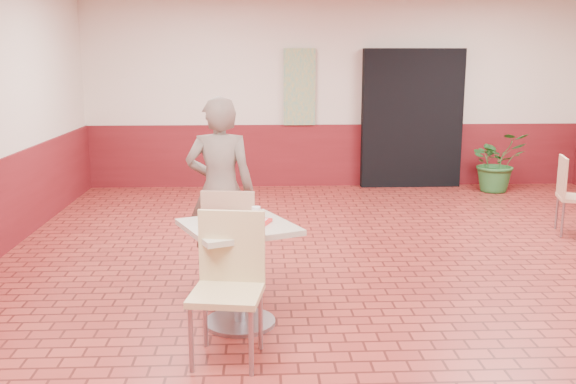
{
  "coord_description": "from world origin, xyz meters",
  "views": [
    {
      "loc": [
        -1.25,
        -5.3,
        2.04
      ],
      "look_at": [
        -1.01,
        -0.07,
        0.95
      ],
      "focal_mm": 40.0,
      "sensor_mm": 36.0,
      "label": 1
    }
  ],
  "objects_px": {
    "chair_main_back": "(231,237)",
    "potted_plant": "(497,162)",
    "serving_tray": "(238,223)",
    "chair_main_front": "(229,278)",
    "customer": "(220,190)",
    "chair_second_left": "(571,191)",
    "main_table": "(239,257)",
    "paper_cup": "(256,212)",
    "long_john_donut": "(250,218)",
    "ring_donut": "(226,216)"
  },
  "relations": [
    {
      "from": "customer",
      "to": "chair_second_left",
      "type": "distance_m",
      "value": 4.28
    },
    {
      "from": "serving_tray",
      "to": "chair_main_back",
      "type": "bearing_deg",
      "value": 98.54
    },
    {
      "from": "chair_main_back",
      "to": "potted_plant",
      "type": "relative_size",
      "value": 1.03
    },
    {
      "from": "chair_main_front",
      "to": "paper_cup",
      "type": "distance_m",
      "value": 0.72
    },
    {
      "from": "chair_second_left",
      "to": "potted_plant",
      "type": "height_order",
      "value": "potted_plant"
    },
    {
      "from": "potted_plant",
      "to": "chair_main_front",
      "type": "bearing_deg",
      "value": -125.43
    },
    {
      "from": "chair_main_back",
      "to": "potted_plant",
      "type": "height_order",
      "value": "chair_main_back"
    },
    {
      "from": "chair_second_left",
      "to": "main_table",
      "type": "bearing_deg",
      "value": 138.01
    },
    {
      "from": "main_table",
      "to": "chair_main_back",
      "type": "bearing_deg",
      "value": 98.54
    },
    {
      "from": "main_table",
      "to": "chair_main_front",
      "type": "bearing_deg",
      "value": -95.9
    },
    {
      "from": "chair_main_back",
      "to": "ring_donut",
      "type": "bearing_deg",
      "value": 95.35
    },
    {
      "from": "chair_main_back",
      "to": "long_john_donut",
      "type": "xyz_separation_m",
      "value": [
        0.18,
        -0.58,
        0.31
      ]
    },
    {
      "from": "chair_second_left",
      "to": "ring_donut",
      "type": "bearing_deg",
      "value": 136.43
    },
    {
      "from": "ring_donut",
      "to": "paper_cup",
      "type": "xyz_separation_m",
      "value": [
        0.23,
        -0.0,
        0.03
      ]
    },
    {
      "from": "serving_tray",
      "to": "long_john_donut",
      "type": "bearing_deg",
      "value": -2.5
    },
    {
      "from": "customer",
      "to": "paper_cup",
      "type": "bearing_deg",
      "value": 111.18
    },
    {
      "from": "chair_main_front",
      "to": "chair_main_back",
      "type": "relative_size",
      "value": 1.04
    },
    {
      "from": "chair_main_back",
      "to": "serving_tray",
      "type": "height_order",
      "value": "chair_main_back"
    },
    {
      "from": "chair_main_back",
      "to": "potted_plant",
      "type": "xyz_separation_m",
      "value": [
        3.95,
        4.39,
        -0.07
      ]
    },
    {
      "from": "ring_donut",
      "to": "serving_tray",
      "type": "bearing_deg",
      "value": -41.48
    },
    {
      "from": "main_table",
      "to": "chair_main_front",
      "type": "distance_m",
      "value": 0.53
    },
    {
      "from": "customer",
      "to": "paper_cup",
      "type": "xyz_separation_m",
      "value": [
        0.33,
        -0.97,
        0.02
      ]
    },
    {
      "from": "serving_tray",
      "to": "potted_plant",
      "type": "xyz_separation_m",
      "value": [
        3.86,
        4.97,
        -0.35
      ]
    },
    {
      "from": "long_john_donut",
      "to": "customer",
      "type": "bearing_deg",
      "value": 105.11
    },
    {
      "from": "long_john_donut",
      "to": "potted_plant",
      "type": "distance_m",
      "value": 6.25
    },
    {
      "from": "customer",
      "to": "long_john_donut",
      "type": "height_order",
      "value": "customer"
    },
    {
      "from": "chair_main_front",
      "to": "serving_tray",
      "type": "relative_size",
      "value": 2.34
    },
    {
      "from": "potted_plant",
      "to": "long_john_donut",
      "type": "bearing_deg",
      "value": -127.16
    },
    {
      "from": "customer",
      "to": "ring_donut",
      "type": "distance_m",
      "value": 0.97
    },
    {
      "from": "customer",
      "to": "serving_tray",
      "type": "xyz_separation_m",
      "value": [
        0.2,
        -1.05,
        -0.04
      ]
    },
    {
      "from": "main_table",
      "to": "potted_plant",
      "type": "height_order",
      "value": "potted_plant"
    },
    {
      "from": "paper_cup",
      "to": "serving_tray",
      "type": "bearing_deg",
      "value": -148.03
    },
    {
      "from": "potted_plant",
      "to": "ring_donut",
      "type": "bearing_deg",
      "value": -129.02
    },
    {
      "from": "long_john_donut",
      "to": "potted_plant",
      "type": "xyz_separation_m",
      "value": [
        3.77,
        4.97,
        -0.39
      ]
    },
    {
      "from": "ring_donut",
      "to": "long_john_donut",
      "type": "height_order",
      "value": "long_john_donut"
    },
    {
      "from": "serving_tray",
      "to": "paper_cup",
      "type": "height_order",
      "value": "paper_cup"
    },
    {
      "from": "customer",
      "to": "chair_second_left",
      "type": "height_order",
      "value": "customer"
    },
    {
      "from": "paper_cup",
      "to": "customer",
      "type": "bearing_deg",
      "value": 108.82
    },
    {
      "from": "long_john_donut",
      "to": "potted_plant",
      "type": "height_order",
      "value": "potted_plant"
    },
    {
      "from": "chair_main_front",
      "to": "potted_plant",
      "type": "distance_m",
      "value": 6.75
    },
    {
      "from": "main_table",
      "to": "chair_second_left",
      "type": "bearing_deg",
      "value": 32.99
    },
    {
      "from": "chair_main_front",
      "to": "serving_tray",
      "type": "xyz_separation_m",
      "value": [
        0.05,
        0.53,
        0.26
      ]
    },
    {
      "from": "ring_donut",
      "to": "chair_second_left",
      "type": "xyz_separation_m",
      "value": [
        3.93,
        2.4,
        -0.33
      ]
    },
    {
      "from": "chair_main_front",
      "to": "chair_main_back",
      "type": "height_order",
      "value": "chair_main_front"
    },
    {
      "from": "main_table",
      "to": "paper_cup",
      "type": "xyz_separation_m",
      "value": [
        0.13,
        0.08,
        0.34
      ]
    },
    {
      "from": "customer",
      "to": "paper_cup",
      "type": "height_order",
      "value": "customer"
    },
    {
      "from": "main_table",
      "to": "chair_second_left",
      "type": "distance_m",
      "value": 4.56
    },
    {
      "from": "ring_donut",
      "to": "potted_plant",
      "type": "bearing_deg",
      "value": 50.98
    },
    {
      "from": "potted_plant",
      "to": "chair_second_left",
      "type": "bearing_deg",
      "value": -90.74
    },
    {
      "from": "potted_plant",
      "to": "chair_main_back",
      "type": "bearing_deg",
      "value": -131.94
    }
  ]
}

